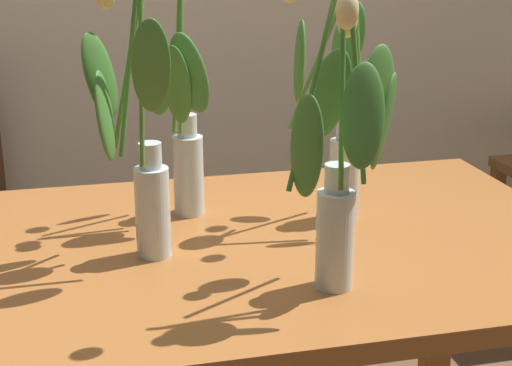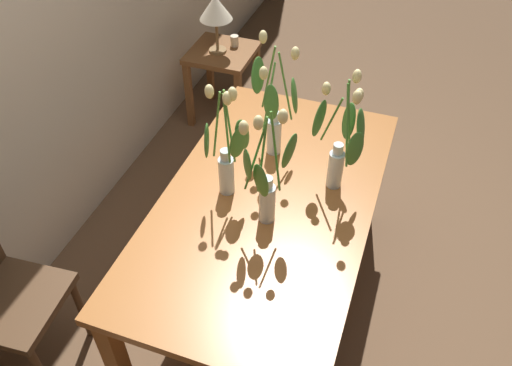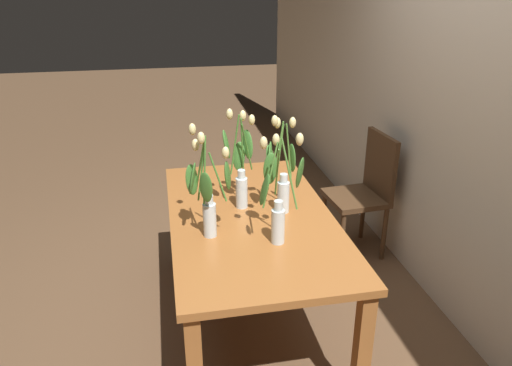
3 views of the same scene
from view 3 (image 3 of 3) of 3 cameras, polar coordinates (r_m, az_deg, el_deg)
The scene contains 8 objects.
ground_plane at distance 3.14m, azimuth -0.54°, elevation -15.90°, with size 18.00×18.00×0.00m, color brown.
room_wall_rear at distance 3.00m, azimuth 24.15°, elevation 9.12°, with size 9.00×0.10×2.70m, color beige.
dining_table at distance 2.77m, azimuth -0.58°, elevation -5.46°, with size 1.60×0.90×0.74m.
tulip_vase_0 at distance 2.37m, azimuth 2.61°, elevation -2.22°, with size 0.23×0.24×0.59m.
tulip_vase_1 at distance 2.76m, azimuth -1.83°, elevation 1.46°, with size 0.17×0.21×0.58m.
tulip_vase_2 at distance 2.44m, azimuth -5.75°, elevation -1.49°, with size 0.24×0.25×0.57m.
tulip_vase_3 at distance 2.70m, azimuth 2.99°, elevation 0.72°, with size 0.14×0.20×0.56m.
dining_chair at distance 3.69m, azimuth 12.73°, elevation -0.55°, with size 0.43×0.43×0.93m.
Camera 3 is at (2.39, -0.44, 1.99)m, focal length 34.18 mm.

